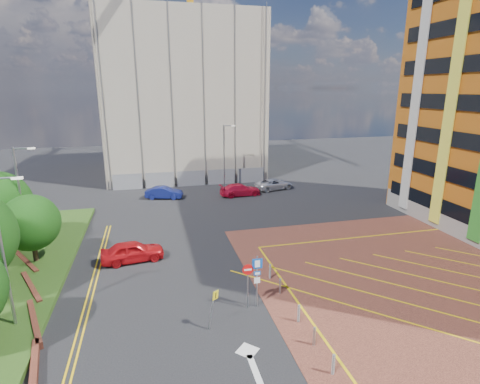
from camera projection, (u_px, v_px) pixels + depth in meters
name	position (u px, v px, depth m)	size (l,w,h in m)	color
ground	(253.00, 317.00, 20.85)	(140.00, 140.00, 0.00)	black
forecourt	(463.00, 287.00, 24.03)	(26.00, 26.00, 0.02)	brown
retaining_wall	(30.00, 323.00, 19.99)	(6.06, 20.33, 0.40)	brown
tree_c	(30.00, 223.00, 26.29)	(4.00, 4.00, 4.90)	#3D2B1C
lamp_left_near	(3.00, 247.00, 18.65)	(1.53, 0.16, 8.00)	#9EA0A8
lamp_left_far	(22.00, 196.00, 27.56)	(1.53, 0.16, 8.00)	#9EA0A8
lamp_back	(225.00, 154.00, 46.83)	(1.53, 0.16, 8.00)	#9EA0A8
sign_cluster	(254.00, 277.00, 21.31)	(1.17, 0.12, 3.20)	#9EA0A8
warning_sign	(213.00, 305.00, 19.46)	(0.64, 0.39, 2.25)	#9EA0A8
bollard_row	(304.00, 321.00, 19.68)	(0.14, 11.14, 0.90)	#9EA0A8
construction_building	(181.00, 97.00, 55.36)	(21.20, 19.20, 22.00)	#B7A996
construction_fence	(199.00, 178.00, 48.90)	(21.60, 0.06, 2.00)	gray
car_red_left	(133.00, 251.00, 27.46)	(1.81, 4.49, 1.53)	red
car_blue_back	(164.00, 193.00, 43.17)	(1.47, 4.22, 1.39)	navy
car_red_back	(240.00, 190.00, 44.34)	(1.98, 4.87, 1.41)	red
car_silver_back	(274.00, 184.00, 47.08)	(2.25, 4.88, 1.36)	silver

